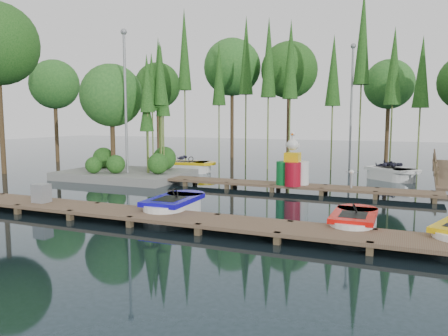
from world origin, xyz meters
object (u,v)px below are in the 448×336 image
at_px(island, 122,115).
at_px(utility_cabinet, 41,193).
at_px(boat_yellow_far, 189,167).
at_px(boat_blue, 174,207).
at_px(yellow_barrel, 290,173).
at_px(boat_red, 354,223).
at_px(drum_cluster, 293,169).

distance_m(island, utility_cabinet, 8.55).
bearing_deg(boat_yellow_far, boat_blue, -52.54).
distance_m(boat_yellow_far, yellow_barrel, 7.92).
xyz_separation_m(boat_blue, boat_red, (5.46, 0.17, -0.03)).
xyz_separation_m(island, yellow_barrel, (8.93, -0.79, -2.41)).
bearing_deg(yellow_barrel, drum_cluster, -44.25).
height_order(utility_cabinet, yellow_barrel, yellow_barrel).
bearing_deg(drum_cluster, boat_yellow_far, 149.17).
relative_size(boat_blue, yellow_barrel, 2.97).
bearing_deg(utility_cabinet, drum_cluster, 45.62).
distance_m(island, yellow_barrel, 9.28).
bearing_deg(boat_red, island, 151.83).
bearing_deg(boat_red, drum_cluster, 119.06).
bearing_deg(yellow_barrel, boat_yellow_far, 149.55).
relative_size(island, boat_blue, 2.41).
height_order(boat_blue, drum_cluster, drum_cluster).
xyz_separation_m(boat_yellow_far, drum_cluster, (6.98, -4.17, 0.64)).
distance_m(boat_red, boat_yellow_far, 13.98).
xyz_separation_m(boat_yellow_far, utility_cabinet, (0.29, -11.01, 0.29)).
bearing_deg(boat_red, boat_yellow_far, 135.93).
distance_m(island, boat_blue, 9.89).
xyz_separation_m(yellow_barrel, drum_cluster, (0.16, -0.16, 0.18)).
bearing_deg(drum_cluster, boat_blue, -112.61).
relative_size(yellow_barrel, drum_cluster, 0.42).
relative_size(boat_red, yellow_barrel, 2.62).
bearing_deg(boat_red, utility_cabinet, -172.50).
height_order(yellow_barrel, drum_cluster, drum_cluster).
bearing_deg(utility_cabinet, boat_red, 7.69).
xyz_separation_m(boat_blue, boat_yellow_far, (-4.61, 9.86, 0.04)).
relative_size(island, yellow_barrel, 7.16).
height_order(boat_red, yellow_barrel, yellow_barrel).
distance_m(utility_cabinet, drum_cluster, 9.58).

